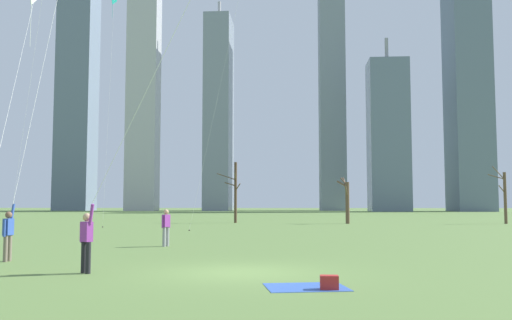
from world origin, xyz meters
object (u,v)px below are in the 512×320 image
bystander_strolling_midfield (166,226)px  picnic_spot (319,284)px  distant_kite_low_near_trees_teal (113,25)px  bare_tree_right_of_center (235,191)px  kite_flyer_midfield_center_orange (134,135)px  bare_tree_far_right_edge (505,196)px  kite_flyer_midfield_right_white (5,148)px  bare_tree_center (347,200)px  kite_flyer_foreground_left_yellow (33,115)px

bystander_strolling_midfield → picnic_spot: bearing=-62.0°
distant_kite_low_near_trees_teal → bare_tree_right_of_center: (9.45, 8.68, -13.69)m
kite_flyer_midfield_center_orange → picnic_spot: kite_flyer_midfield_center_orange is taller
kite_flyer_midfield_center_orange → bare_tree_far_right_edge: bearing=58.6°
picnic_spot → kite_flyer_midfield_right_white: bearing=156.2°
kite_flyer_midfield_center_orange → bare_tree_center: (9.03, 37.93, -1.42)m
bystander_strolling_midfield → bare_tree_center: size_ratio=0.37×
kite_flyer_foreground_left_yellow → bare_tree_center: (14.46, 32.31, -2.92)m
kite_flyer_midfield_center_orange → bare_tree_center: kite_flyer_midfield_center_orange is taller
kite_flyer_foreground_left_yellow → bystander_strolling_midfield: bearing=49.4°
distant_kite_low_near_trees_teal → bare_tree_center: 25.79m
kite_flyer_midfield_center_orange → distant_kite_low_near_trees_teal: bearing=109.7°
bystander_strolling_midfield → bare_tree_center: (10.53, 27.74, 1.31)m
bare_tree_right_of_center → kite_flyer_midfield_right_white: bearing=-95.4°
bystander_strolling_midfield → bare_tree_center: bearing=69.2°
bare_tree_right_of_center → kite_flyer_foreground_left_yellow: bearing=-96.6°
kite_flyer_midfield_right_white → picnic_spot: 11.09m
kite_flyer_midfield_right_white → bare_tree_right_of_center: bearing=84.6°
kite_flyer_midfield_center_orange → bystander_strolling_midfield: (-1.50, 10.19, -2.74)m
kite_flyer_midfield_center_orange → bare_tree_right_of_center: 39.31m
kite_flyer_foreground_left_yellow → bare_tree_center: size_ratio=4.00×
picnic_spot → bare_tree_right_of_center: size_ratio=0.35×
bare_tree_far_right_edge → picnic_spot: bearing=-115.3°
bystander_strolling_midfield → picnic_spot: 13.13m
kite_flyer_foreground_left_yellow → kite_flyer_midfield_center_orange: kite_flyer_foreground_left_yellow is taller
kite_flyer_foreground_left_yellow → picnic_spot: kite_flyer_foreground_left_yellow is taller
kite_flyer_midfield_center_orange → bystander_strolling_midfield: size_ratio=7.21×
distant_kite_low_near_trees_teal → kite_flyer_foreground_left_yellow: bearing=-77.5°
kite_flyer_midfield_center_orange → kite_flyer_foreground_left_yellow: bearing=134.0°
kite_flyer_midfield_center_orange → bare_tree_far_right_edge: 45.10m
bare_tree_right_of_center → picnic_spot: bearing=-81.4°
kite_flyer_midfield_center_orange → bare_tree_center: 39.02m
bare_tree_far_right_edge → bystander_strolling_midfield: bearing=-131.4°
kite_flyer_foreground_left_yellow → distant_kite_low_near_trees_teal: size_ratio=0.89×
kite_flyer_midfield_right_white → bare_tree_right_of_center: (3.46, 36.41, -0.53)m
kite_flyer_foreground_left_yellow → distant_kite_low_near_trees_teal: distant_kite_low_near_trees_teal is taller
bystander_strolling_midfield → bare_tree_right_of_center: bare_tree_right_of_center is taller
kite_flyer_foreground_left_yellow → bare_tree_right_of_center: size_ratio=2.97×
bare_tree_right_of_center → bare_tree_far_right_edge: (24.99, -0.78, -0.55)m
picnic_spot → bare_tree_center: bare_tree_center is taller
bare_tree_right_of_center → distant_kite_low_near_trees_teal: bearing=-137.4°
kite_flyer_midfield_right_white → kite_flyer_foreground_left_yellow: size_ratio=0.72×
kite_flyer_midfield_center_orange → picnic_spot: (4.65, -1.38, -3.55)m
bare_tree_center → kite_flyer_foreground_left_yellow: bearing=-114.1°
kite_flyer_midfield_right_white → kite_flyer_midfield_center_orange: bearing=-29.9°
kite_flyer_foreground_left_yellow → bare_tree_center: kite_flyer_foreground_left_yellow is taller
bare_tree_right_of_center → bare_tree_center: size_ratio=1.35×
distant_kite_low_near_trees_teal → bare_tree_far_right_edge: (34.44, 7.90, -14.24)m
picnic_spot → bare_tree_center: (4.38, 39.31, 2.12)m
kite_flyer_midfield_center_orange → bare_tree_far_right_edge: (23.47, 38.49, -1.12)m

